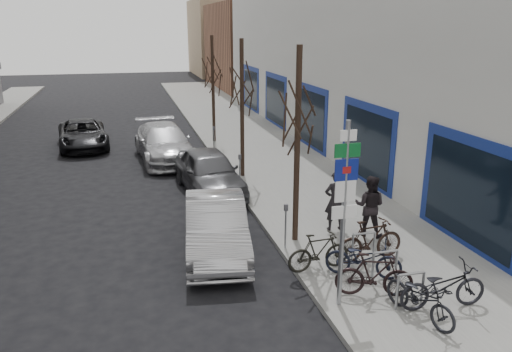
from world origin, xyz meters
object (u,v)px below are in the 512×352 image
bike_rack (385,263)px  parked_car_back (164,143)px  bike_near_left (421,295)px  tree_near (298,100)px  meter_back (214,137)px  pedestrian_far (370,205)px  meter_front (286,222)px  parked_car_mid (209,171)px  bike_near_right (374,274)px  bike_far_curb (444,283)px  bike_mid_inner (319,251)px  bike_far_inner (370,240)px  highway_sign_pole (344,204)px  tree_far (212,64)px  parked_car_front (216,226)px  lane_car (83,134)px  meter_mid (240,168)px  tree_mid (242,76)px  pedestrian_near (335,201)px  bike_mid_curb (364,255)px

bike_rack → parked_car_back: bearing=106.9°
bike_near_left → tree_near: bearing=87.7°
tree_near → parked_car_back: tree_near is taller
meter_back → pedestrian_far: size_ratio=0.70×
meter_front → parked_car_mid: 5.81m
bike_near_right → bike_far_curb: 1.44m
meter_front → bike_mid_inner: (0.40, -1.39, -0.27)m
bike_near_right → bike_far_inner: (0.73, 1.64, 0.04)m
tree_near → bike_far_inner: size_ratio=2.92×
highway_sign_pole → bike_near_right: highway_sign_pole is taller
tree_far → parked_car_front: size_ratio=1.20×
bike_near_left → bike_far_curb: 0.73m
parked_car_back → bike_near_right: bearing=-80.4°
bike_rack → bike_far_curb: size_ratio=1.16×
tree_far → bike_near_right: (0.68, -16.37, -3.42)m
tree_far → pedestrian_far: bearing=-80.8°
highway_sign_pole → bike_far_curb: (2.07, -0.67, -1.71)m
lane_car → meter_mid: bearing=-61.6°
tree_mid → bike_near_right: bearing=-86.1°
meter_front → pedestrian_near: size_ratio=0.70×
bike_mid_curb → bike_far_inner: 0.92m
bike_far_inner → pedestrian_near: pedestrian_near is taller
bike_near_left → pedestrian_far: 4.31m
meter_mid → bike_mid_curb: 7.60m
meter_mid → pedestrian_far: pedestrian_far is taller
bike_rack → bike_mid_inner: bike_mid_inner is taller
meter_front → bike_near_left: bearing=-67.4°
highway_sign_pole → bike_near_left: bearing=-33.3°
bike_rack → lane_car: size_ratio=0.46×
bike_near_left → meter_mid: bearing=82.6°
bike_mid_inner → lane_car: lane_car is taller
parked_car_front → pedestrian_near: size_ratio=2.53×
bike_far_curb → bike_mid_inner: bearing=44.1°
meter_mid → parked_car_mid: parked_car_mid is taller
meter_mid → meter_front: bearing=-90.0°
lane_car → pedestrian_near: pedestrian_near is taller
parked_car_mid → meter_back: bearing=72.4°
bike_near_right → bike_far_inner: size_ratio=0.93×
bike_far_curb → parked_car_mid: parked_car_mid is taller
bike_mid_inner → bike_near_right: bearing=-158.1°
tree_mid → meter_back: 5.13m
highway_sign_pole → parked_car_mid: bearing=98.9°
tree_near → tree_mid: same height
tree_mid → meter_mid: 3.55m
meter_mid → pedestrian_near: bearing=-68.7°
meter_mid → parked_car_front: 5.24m
bike_far_curb → bike_far_inner: size_ratio=1.03×
bike_mid_curb → bike_far_inner: size_ratio=0.97×
meter_mid → lane_car: (-6.13, 8.84, -0.23)m
bike_near_left → bike_far_curb: bearing=1.4°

